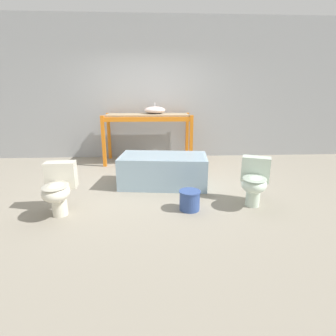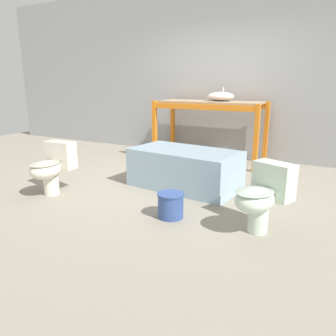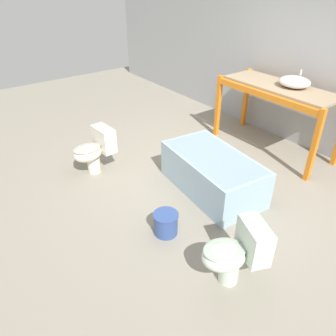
{
  "view_description": "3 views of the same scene",
  "coord_description": "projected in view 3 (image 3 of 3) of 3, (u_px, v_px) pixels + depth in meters",
  "views": [
    {
      "loc": [
        0.14,
        -4.48,
        1.53
      ],
      "look_at": [
        0.32,
        -1.0,
        0.53
      ],
      "focal_mm": 28.0,
      "sensor_mm": 36.0,
      "label": 1
    },
    {
      "loc": [
        2.12,
        -4.12,
        1.41
      ],
      "look_at": [
        0.44,
        -0.98,
        0.47
      ],
      "focal_mm": 35.0,
      "sensor_mm": 36.0,
      "label": 2
    },
    {
      "loc": [
        2.88,
        -2.91,
        2.63
      ],
      "look_at": [
        0.2,
        -0.89,
        0.55
      ],
      "focal_mm": 35.0,
      "sensor_mm": 36.0,
      "label": 3
    }
  ],
  "objects": [
    {
      "name": "bathtub_main",
      "position": [
        213.0,
        171.0,
        4.36
      ],
      "size": [
        1.52,
        0.93,
        0.52
      ],
      "rotation": [
        0.0,
        0.0,
        -0.12
      ],
      "color": "#99B7CC",
      "rests_on": "ground_plane"
    },
    {
      "name": "bucket_white",
      "position": [
        166.0,
        223.0,
        3.71
      ],
      "size": [
        0.29,
        0.29,
        0.27
      ],
      "color": "#334C8C",
      "rests_on": "ground_plane"
    },
    {
      "name": "toilet_far",
      "position": [
        236.0,
        252.0,
        3.03
      ],
      "size": [
        0.57,
        0.69,
        0.66
      ],
      "rotation": [
        0.0,
        0.0,
        -0.4
      ],
      "color": "silver",
      "rests_on": "ground_plane"
    },
    {
      "name": "toilet_near",
      "position": [
        95.0,
        149.0,
        4.74
      ],
      "size": [
        0.4,
        0.62,
        0.66
      ],
      "rotation": [
        0.0,
        0.0,
        0.07
      ],
      "color": "silver",
      "rests_on": "ground_plane"
    },
    {
      "name": "warehouse_wall_rear",
      "position": [
        309.0,
        45.0,
        4.98
      ],
      "size": [
        10.8,
        0.08,
        3.2
      ],
      "color": "#9EA0A3",
      "rests_on": "ground_plane"
    },
    {
      "name": "ground_plane",
      "position": [
        208.0,
        175.0,
        4.83
      ],
      "size": [
        12.0,
        12.0,
        0.0
      ],
      "primitive_type": "plane",
      "color": "gray"
    },
    {
      "name": "sink_basin",
      "position": [
        295.0,
        82.0,
        4.87
      ],
      "size": [
        0.47,
        0.43,
        0.24
      ],
      "color": "silver",
      "rests_on": "shelving_rack"
    },
    {
      "name": "shelving_rack",
      "position": [
        279.0,
        96.0,
        5.06
      ],
      "size": [
        1.93,
        0.79,
        1.08
      ],
      "color": "orange",
      "rests_on": "ground_plane"
    }
  ]
}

